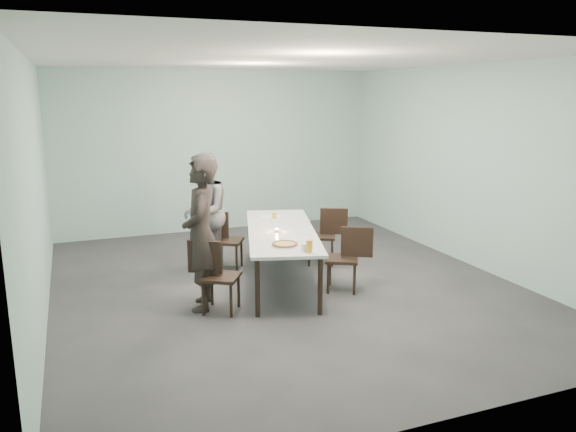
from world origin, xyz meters
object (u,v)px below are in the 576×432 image
object	(u,v)px
water_tumbler	(304,247)
table	(281,234)
chair_far_left	(222,236)
diner_far	(205,212)
chair_near_left	(214,271)
side_plate	(295,240)
amber_tumbler	(274,216)
tealight	(277,231)
chair_near_right	(348,254)
chair_far_right	(327,232)
pizza	(285,244)
diner_near	(201,234)
beer_glass	(309,246)

from	to	relation	value
water_tumbler	table	bearing A→B (deg)	83.72
chair_far_left	diner_far	bearing A→B (deg)	-167.68
chair_near_left	side_plate	size ratio (longest dim) A/B	4.83
side_plate	amber_tumbler	distance (m)	1.32
tealight	amber_tumbler	bearing A→B (deg)	72.41
chair_far_left	chair_near_right	distance (m)	2.01
chair_far_right	pizza	xyz separation A→B (m)	(-1.20, -1.35, 0.27)
chair_near_left	diner_near	size ratio (longest dim) A/B	0.47
chair_far_left	chair_far_right	xyz separation A→B (m)	(1.56, -0.32, 0.00)
pizza	chair_far_right	bearing A→B (deg)	48.37
table	side_plate	distance (m)	0.61
chair_far_left	pizza	xyz separation A→B (m)	(0.36, -1.67, 0.27)
chair_far_right	chair_near_left	bearing A→B (deg)	57.84
diner_near	tealight	world-z (taller)	diner_near
table	tealight	xyz separation A→B (m)	(-0.10, -0.11, 0.08)
chair_near_right	beer_glass	world-z (taller)	beer_glass
chair_near_right	amber_tumbler	xyz separation A→B (m)	(-0.55, 1.34, 0.29)
chair_near_right	pizza	xyz separation A→B (m)	(-0.96, -0.15, 0.27)
table	chair_near_right	xyz separation A→B (m)	(0.70, -0.64, -0.19)
diner_far	water_tumbler	world-z (taller)	diner_far
chair_near_left	tealight	distance (m)	1.21
diner_far	side_plate	xyz separation A→B (m)	(0.80, -1.55, -0.12)
table	water_tumbler	xyz separation A→B (m)	(-0.12, -1.09, 0.10)
side_plate	chair_near_right	bearing A→B (deg)	-2.93
diner_far	beer_glass	size ratio (longest dim) A/B	11.65
chair_far_left	diner_near	xyz separation A→B (m)	(-0.62, -1.41, 0.43)
chair_near_right	water_tumbler	size ratio (longest dim) A/B	9.67
chair_far_right	diner_far	bearing A→B (deg)	14.17
chair_far_right	pizza	bearing A→B (deg)	74.96
diner_far	amber_tumbler	bearing A→B (deg)	97.60
diner_far	pizza	xyz separation A→B (m)	(0.59, -1.75, -0.11)
diner_near	water_tumbler	world-z (taller)	diner_near
diner_far	side_plate	world-z (taller)	diner_far
chair_near_right	chair_far_right	bearing A→B (deg)	-72.38
beer_glass	tealight	world-z (taller)	beer_glass
tealight	water_tumbler	bearing A→B (deg)	-91.02
table	tealight	distance (m)	0.17
chair_near_right	diner_far	distance (m)	2.25
table	chair_far_right	xyz separation A→B (m)	(0.95, 0.55, -0.19)
chair_near_left	pizza	size ratio (longest dim) A/B	2.56
tealight	amber_tumbler	size ratio (longest dim) A/B	0.70
chair_near_left	diner_near	xyz separation A→B (m)	(-0.11, 0.17, 0.43)
tealight	amber_tumbler	world-z (taller)	amber_tumbler
diner_near	diner_far	distance (m)	1.53
chair_far_right	beer_glass	size ratio (longest dim) A/B	5.80
beer_glass	tealight	distance (m)	1.07
chair_far_right	water_tumbler	distance (m)	1.99
tealight	side_plate	bearing A→B (deg)	-83.34
chair_near_left	diner_near	distance (m)	0.47
side_plate	beer_glass	world-z (taller)	beer_glass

